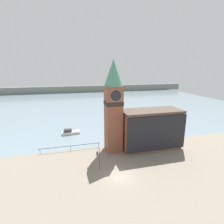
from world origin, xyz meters
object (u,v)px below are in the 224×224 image
(clock_tower, at_px, (113,104))
(boat_near, at_px, (70,132))
(pier_building, at_px, (151,129))
(lamp_post, at_px, (99,154))
(mooring_bollard_near, at_px, (97,153))

(clock_tower, relative_size, boat_near, 4.06)
(pier_building, bearing_deg, lamp_post, -154.92)
(mooring_bollard_near, height_order, lamp_post, lamp_post)
(lamp_post, bearing_deg, boat_near, 103.21)
(pier_building, xyz_separation_m, boat_near, (-17.83, 13.34, -3.90))
(boat_near, height_order, lamp_post, lamp_post)
(clock_tower, distance_m, boat_near, 18.40)
(clock_tower, distance_m, mooring_bollard_near, 10.95)
(pier_building, height_order, boat_near, pier_building)
(clock_tower, bearing_deg, mooring_bollard_near, -161.08)
(boat_near, bearing_deg, pier_building, -39.84)
(pier_building, bearing_deg, mooring_bollard_near, -177.64)
(clock_tower, distance_m, lamp_post, 11.25)
(lamp_post, bearing_deg, pier_building, 25.08)
(mooring_bollard_near, bearing_deg, pier_building, 2.36)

